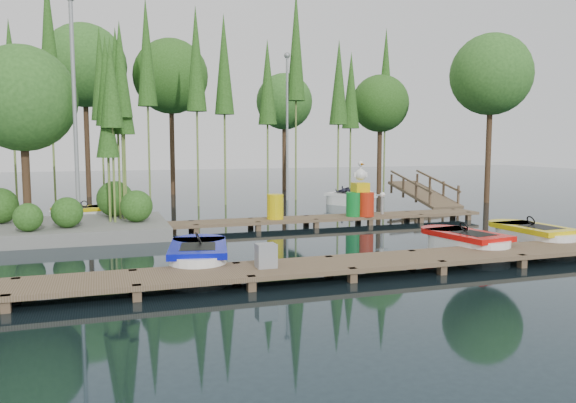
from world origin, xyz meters
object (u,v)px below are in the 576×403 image
object	(u,v)px
utility_cabinet	(266,256)
yellow_barrel	(275,207)
island	(49,132)
boat_red	(466,244)
boat_yellow_far	(82,214)
drum_cluster	(361,200)
boat_blue	(198,258)

from	to	relation	value
utility_cabinet	yellow_barrel	xyz separation A→B (m)	(2.38, 7.00, 0.17)
island	boat_red	xyz separation A→B (m)	(10.39, -6.60, -2.92)
boat_red	yellow_barrel	size ratio (longest dim) A/B	3.36
boat_yellow_far	drum_cluster	size ratio (longest dim) A/B	1.37
island	yellow_barrel	xyz separation A→B (m)	(7.02, -0.79, -2.46)
boat_red	boat_yellow_far	size ratio (longest dim) A/B	1.07
boat_red	boat_yellow_far	world-z (taller)	boat_yellow_far
boat_red	yellow_barrel	xyz separation A→B (m)	(-3.38, 5.81, 0.46)
island	boat_blue	distance (m)	7.73
island	yellow_barrel	distance (m)	7.48
boat_blue	boat_red	distance (m)	6.91
boat_yellow_far	boat_red	bearing A→B (deg)	-41.94
boat_blue	utility_cabinet	xyz separation A→B (m)	(1.14, -1.55, 0.28)
boat_yellow_far	utility_cabinet	size ratio (longest dim) A/B	5.36
island	utility_cabinet	bearing A→B (deg)	-59.27
utility_cabinet	boat_red	bearing A→B (deg)	11.72
boat_blue	yellow_barrel	xyz separation A→B (m)	(3.52, 5.45, 0.45)
drum_cluster	boat_blue	bearing A→B (deg)	-141.49
boat_red	yellow_barrel	world-z (taller)	yellow_barrel
boat_blue	boat_red	size ratio (longest dim) A/B	1.04
boat_blue	boat_red	world-z (taller)	boat_blue
boat_red	drum_cluster	world-z (taller)	drum_cluster
utility_cabinet	boat_blue	bearing A→B (deg)	126.39
boat_red	drum_cluster	distance (m)	5.69
boat_blue	boat_yellow_far	bearing A→B (deg)	117.33
island	boat_blue	size ratio (longest dim) A/B	2.29
boat_red	utility_cabinet	size ratio (longest dim) A/B	5.71
boat_red	yellow_barrel	distance (m)	6.73
island	utility_cabinet	size ratio (longest dim) A/B	13.64
island	drum_cluster	distance (m)	10.46
boat_red	boat_yellow_far	xyz separation A→B (m)	(-9.61, 9.62, -0.00)
boat_blue	utility_cabinet	bearing A→B (deg)	-42.57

